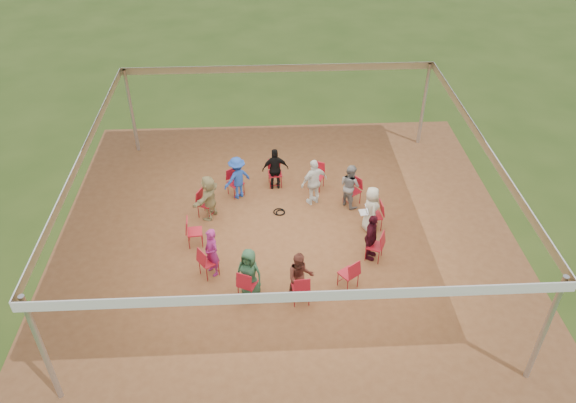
{
  "coord_description": "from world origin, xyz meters",
  "views": [
    {
      "loc": [
        -0.57,
        -12.29,
        10.35
      ],
      "look_at": [
        0.07,
        0.3,
        1.0
      ],
      "focal_mm": 35.0,
      "sensor_mm": 36.0,
      "label": 1
    }
  ],
  "objects_px": {
    "chair_8": "(248,284)",
    "person_seated_3": "(237,178)",
    "chair_4": "(236,183)",
    "cable_coil": "(280,212)",
    "chair_1": "(352,191)",
    "chair_6": "(195,232)",
    "chair_0": "(374,216)",
    "person_seated_6": "(249,273)",
    "person_seated_8": "(371,237)",
    "chair_2": "(316,177)",
    "chair_9": "(301,288)",
    "chair_3": "(275,174)",
    "person_seated_0": "(371,209)",
    "chair_5": "(206,203)",
    "chair_7": "(209,262)",
    "standing_person": "(314,182)",
    "person_seated_4": "(209,197)",
    "person_seated_2": "(275,169)",
    "chair_10": "(348,273)",
    "person_seated_7": "(300,277)",
    "person_seated_1": "(350,185)",
    "chair_11": "(374,246)",
    "laptop": "(365,211)",
    "person_seated_5": "(212,252)"
  },
  "relations": [
    {
      "from": "laptop",
      "to": "person_seated_5",
      "type": "bearing_deg",
      "value": 105.54
    },
    {
      "from": "chair_1",
      "to": "chair_4",
      "type": "relative_size",
      "value": 1.0
    },
    {
      "from": "chair_4",
      "to": "cable_coil",
      "type": "relative_size",
      "value": 2.02
    },
    {
      "from": "chair_5",
      "to": "chair_7",
      "type": "relative_size",
      "value": 1.0
    },
    {
      "from": "person_seated_2",
      "to": "person_seated_6",
      "type": "distance_m",
      "value": 4.7
    },
    {
      "from": "chair_6",
      "to": "chair_3",
      "type": "bearing_deg",
      "value": 135.0
    },
    {
      "from": "chair_2",
      "to": "chair_9",
      "type": "distance_m",
      "value": 4.93
    },
    {
      "from": "person_seated_8",
      "to": "chair_4",
      "type": "bearing_deg",
      "value": 74.63
    },
    {
      "from": "person_seated_3",
      "to": "chair_9",
      "type": "bearing_deg",
      "value": 74.63
    },
    {
      "from": "person_seated_2",
      "to": "person_seated_3",
      "type": "distance_m",
      "value": 1.26
    },
    {
      "from": "chair_8",
      "to": "person_seated_6",
      "type": "distance_m",
      "value": 0.29
    },
    {
      "from": "chair_8",
      "to": "chair_9",
      "type": "bearing_deg",
      "value": 15.0
    },
    {
      "from": "person_seated_1",
      "to": "person_seated_8",
      "type": "relative_size",
      "value": 1.0
    },
    {
      "from": "person_seated_3",
      "to": "person_seated_7",
      "type": "xyz_separation_m",
      "value": [
        1.63,
        -4.41,
        0.0
      ]
    },
    {
      "from": "chair_4",
      "to": "chair_5",
      "type": "height_order",
      "value": "same"
    },
    {
      "from": "chair_8",
      "to": "person_seated_2",
      "type": "xyz_separation_m",
      "value": [
        0.84,
        4.74,
        0.26
      ]
    },
    {
      "from": "person_seated_2",
      "to": "person_seated_0",
      "type": "bearing_deg",
      "value": 135.0
    },
    {
      "from": "chair_3",
      "to": "chair_7",
      "type": "relative_size",
      "value": 1.0
    },
    {
      "from": "cable_coil",
      "to": "laptop",
      "type": "distance_m",
      "value": 2.64
    },
    {
      "from": "chair_4",
      "to": "person_seated_3",
      "type": "distance_m",
      "value": 0.29
    },
    {
      "from": "laptop",
      "to": "standing_person",
      "type": "bearing_deg",
      "value": 39.65
    },
    {
      "from": "chair_10",
      "to": "person_seated_4",
      "type": "relative_size",
      "value": 0.64
    },
    {
      "from": "person_seated_6",
      "to": "chair_3",
      "type": "bearing_deg",
      "value": 105.37
    },
    {
      "from": "chair_11",
      "to": "person_seated_7",
      "type": "relative_size",
      "value": 0.64
    },
    {
      "from": "chair_6",
      "to": "chair_11",
      "type": "xyz_separation_m",
      "value": [
        4.86,
        -0.83,
        0.0
      ]
    },
    {
      "from": "chair_0",
      "to": "chair_5",
      "type": "height_order",
      "value": "same"
    },
    {
      "from": "person_seated_8",
      "to": "person_seated_4",
      "type": "bearing_deg",
      "value": 90.0
    },
    {
      "from": "chair_3",
      "to": "person_seated_0",
      "type": "xyz_separation_m",
      "value": [
        2.66,
        -2.32,
        0.26
      ]
    },
    {
      "from": "chair_3",
      "to": "chair_5",
      "type": "height_order",
      "value": "same"
    },
    {
      "from": "chair_8",
      "to": "person_seated_0",
      "type": "relative_size",
      "value": 0.64
    },
    {
      "from": "chair_8",
      "to": "chair_0",
      "type": "bearing_deg",
      "value": 60.0
    },
    {
      "from": "chair_2",
      "to": "chair_3",
      "type": "bearing_deg",
      "value": 15.0
    },
    {
      "from": "chair_9",
      "to": "chair_11",
      "type": "height_order",
      "value": "same"
    },
    {
      "from": "chair_5",
      "to": "person_seated_0",
      "type": "height_order",
      "value": "person_seated_0"
    },
    {
      "from": "chair_9",
      "to": "person_seated_4",
      "type": "height_order",
      "value": "person_seated_4"
    },
    {
      "from": "chair_4",
      "to": "chair_1",
      "type": "bearing_deg",
      "value": 135.0
    },
    {
      "from": "chair_7",
      "to": "standing_person",
      "type": "bearing_deg",
      "value": 99.99
    },
    {
      "from": "chair_10",
      "to": "person_seated_1",
      "type": "bearing_deg",
      "value": 46.38
    },
    {
      "from": "chair_3",
      "to": "chair_6",
      "type": "distance_m",
      "value": 3.61
    },
    {
      "from": "chair_5",
      "to": "chair_8",
      "type": "height_order",
      "value": "same"
    },
    {
      "from": "person_seated_6",
      "to": "cable_coil",
      "type": "height_order",
      "value": "person_seated_6"
    },
    {
      "from": "chair_7",
      "to": "standing_person",
      "type": "relative_size",
      "value": 0.59
    },
    {
      "from": "chair_9",
      "to": "person_seated_4",
      "type": "distance_m",
      "value": 4.33
    },
    {
      "from": "chair_3",
      "to": "person_seated_3",
      "type": "height_order",
      "value": "person_seated_3"
    },
    {
      "from": "chair_10",
      "to": "person_seated_7",
      "type": "height_order",
      "value": "person_seated_7"
    },
    {
      "from": "chair_8",
      "to": "person_seated_3",
      "type": "height_order",
      "value": "person_seated_3"
    },
    {
      "from": "chair_7",
      "to": "standing_person",
      "type": "height_order",
      "value": "standing_person"
    },
    {
      "from": "chair_2",
      "to": "person_seated_0",
      "type": "xyz_separation_m",
      "value": [
        1.35,
        -2.09,
        0.26
      ]
    },
    {
      "from": "chair_6",
      "to": "cable_coil",
      "type": "bearing_deg",
      "value": 113.75
    },
    {
      "from": "chair_7",
      "to": "laptop",
      "type": "xyz_separation_m",
      "value": [
        4.34,
        1.68,
        0.21
      ]
    }
  ]
}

